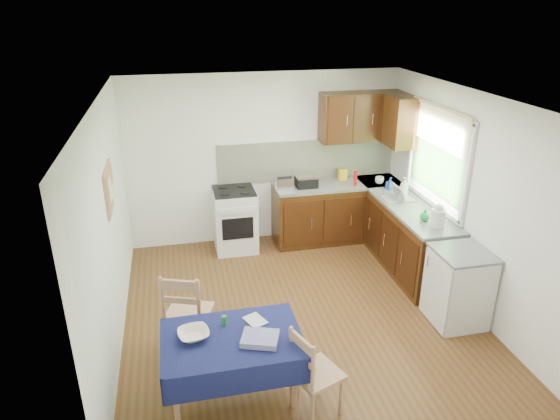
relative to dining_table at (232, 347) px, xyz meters
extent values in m
plane|color=#523115|center=(0.93, 1.28, -0.62)|extent=(4.20, 4.20, 0.00)
cube|color=white|center=(0.93, 1.28, 1.88)|extent=(4.00, 4.20, 0.02)
cube|color=white|center=(0.93, 3.38, 0.63)|extent=(4.00, 0.02, 2.50)
cube|color=white|center=(0.93, -0.82, 0.63)|extent=(4.00, 0.02, 2.50)
cube|color=white|center=(-1.07, 1.28, 0.63)|extent=(0.02, 4.20, 2.50)
cube|color=white|center=(2.93, 1.28, 0.63)|extent=(0.02, 4.20, 2.50)
cube|color=black|center=(1.98, 3.08, -0.19)|extent=(1.90, 0.60, 0.86)
cube|color=black|center=(2.63, 1.93, -0.19)|extent=(0.60, 1.70, 0.86)
cube|color=slate|center=(1.98, 3.08, 0.26)|extent=(1.90, 0.60, 0.04)
cube|color=slate|center=(2.63, 1.93, 0.26)|extent=(0.60, 1.70, 0.04)
cube|color=slate|center=(2.63, 3.08, 0.26)|extent=(0.60, 0.60, 0.04)
cube|color=white|center=(1.58, 3.37, 0.58)|extent=(2.70, 0.02, 0.60)
cube|color=black|center=(2.33, 3.21, 1.23)|extent=(1.20, 0.35, 0.70)
cube|color=black|center=(2.76, 2.78, 1.23)|extent=(0.35, 0.50, 0.70)
cube|color=silver|center=(0.43, 3.08, -0.17)|extent=(0.60, 0.60, 0.90)
cube|color=black|center=(0.43, 3.08, 0.28)|extent=(0.58, 0.58, 0.02)
cube|color=black|center=(0.43, 2.78, -0.17)|extent=(0.44, 0.01, 0.32)
cube|color=#2C5924|center=(2.92, 1.98, 0.88)|extent=(0.01, 1.40, 0.85)
cube|color=silver|center=(2.90, 1.98, 1.53)|extent=(0.04, 1.48, 0.06)
cube|color=silver|center=(2.90, 1.98, 0.33)|extent=(0.04, 1.48, 0.06)
cube|color=#C6B289|center=(2.89, 1.98, 1.31)|extent=(0.02, 1.36, 0.44)
cube|color=silver|center=(2.63, 0.73, -0.20)|extent=(0.55, 0.58, 0.85)
cube|color=slate|center=(2.63, 0.73, 0.25)|extent=(0.58, 0.60, 0.03)
cube|color=#A47252|center=(-1.04, 1.58, 0.98)|extent=(0.02, 0.62, 0.47)
cube|color=#9A6F40|center=(-1.03, 1.58, 0.98)|extent=(0.01, 0.56, 0.41)
cube|color=white|center=(-1.02, 1.50, 1.00)|extent=(0.00, 0.18, 0.24)
cube|color=white|center=(-1.02, 1.70, 0.88)|extent=(0.00, 0.15, 0.20)
cube|color=#101840|center=(0.00, 0.00, 0.09)|extent=(1.17, 0.78, 0.03)
cube|color=#101840|center=(0.00, -0.40, -0.03)|extent=(1.21, 0.02, 0.26)
cube|color=#101840|center=(0.00, 0.40, -0.03)|extent=(1.21, 0.02, 0.26)
cube|color=#101840|center=(-0.59, 0.00, -0.03)|extent=(0.02, 0.82, 0.26)
cube|color=#101840|center=(0.59, 0.00, -0.03)|extent=(0.02, 0.82, 0.26)
cylinder|color=#A47252|center=(-0.50, -0.31, -0.27)|extent=(0.05, 0.05, 0.70)
cylinder|color=#A47252|center=(0.50, -0.31, -0.27)|extent=(0.05, 0.05, 0.70)
cylinder|color=#A47252|center=(-0.50, 0.31, -0.27)|extent=(0.05, 0.05, 0.70)
cylinder|color=#A47252|center=(0.50, 0.31, -0.27)|extent=(0.05, 0.05, 0.70)
cube|color=#A47252|center=(-0.35, 0.81, -0.15)|extent=(0.57, 0.57, 0.04)
cube|color=#A47252|center=(-0.41, 0.63, 0.22)|extent=(0.39, 0.17, 0.32)
cylinder|color=#A47252|center=(-0.12, 0.92, -0.39)|extent=(0.04, 0.04, 0.47)
cylinder|color=#A47252|center=(-0.45, 1.04, -0.39)|extent=(0.04, 0.04, 0.47)
cylinder|color=#A47252|center=(-0.24, 0.58, -0.39)|extent=(0.04, 0.04, 0.47)
cylinder|color=#A47252|center=(-0.57, 0.70, -0.39)|extent=(0.04, 0.04, 0.47)
cube|color=#A47252|center=(0.70, -0.24, -0.21)|extent=(0.50, 0.50, 0.04)
cube|color=#A47252|center=(0.54, -0.30, 0.11)|extent=(0.15, 0.34, 0.28)
cylinder|color=#A47252|center=(0.90, -0.33, -0.42)|extent=(0.03, 0.03, 0.41)
cylinder|color=#A47252|center=(0.79, -0.04, -0.42)|extent=(0.03, 0.03, 0.41)
cylinder|color=#A47252|center=(0.61, -0.45, -0.42)|extent=(0.03, 0.03, 0.41)
cylinder|color=#A47252|center=(0.50, -0.15, -0.42)|extent=(0.03, 0.03, 0.41)
cube|color=silver|center=(1.15, 3.00, 0.36)|extent=(0.25, 0.15, 0.17)
cube|color=black|center=(1.15, 3.00, 0.46)|extent=(0.21, 0.02, 0.02)
cube|color=black|center=(1.49, 3.05, 0.35)|extent=(0.30, 0.26, 0.14)
cube|color=silver|center=(1.49, 3.05, 0.44)|extent=(0.30, 0.26, 0.03)
cylinder|color=red|center=(2.20, 2.93, 0.39)|extent=(0.05, 0.05, 0.22)
cube|color=yellow|center=(2.10, 3.22, 0.36)|extent=(0.15, 0.12, 0.17)
cube|color=gray|center=(2.57, 2.29, 0.29)|extent=(0.41, 0.31, 0.02)
cylinder|color=silver|center=(2.57, 2.29, 0.37)|extent=(0.05, 0.19, 0.19)
cylinder|color=silver|center=(2.66, 1.38, 0.38)|extent=(0.17, 0.17, 0.21)
sphere|color=silver|center=(2.66, 1.38, 0.51)|extent=(0.11, 0.11, 0.11)
imported|color=white|center=(2.58, 2.93, 0.33)|extent=(0.16, 0.16, 0.10)
imported|color=silver|center=(2.62, 2.23, 0.44)|extent=(0.16, 0.16, 0.33)
imported|color=#1C47A4|center=(2.61, 2.66, 0.37)|extent=(0.11, 0.10, 0.18)
imported|color=#268B3E|center=(2.59, 1.55, 0.35)|extent=(0.16, 0.16, 0.16)
imported|color=#F7E5CA|center=(-0.32, 0.07, 0.14)|extent=(0.30, 0.30, 0.07)
imported|color=white|center=(0.17, 0.15, 0.11)|extent=(0.22, 0.25, 0.02)
cylinder|color=#227F35|center=(-0.04, 0.19, 0.15)|extent=(0.04, 0.04, 0.09)
cube|color=navy|center=(0.23, -0.11, 0.13)|extent=(0.37, 0.33, 0.05)
camera|label=1|loc=(-0.35, -3.53, 2.78)|focal=32.00mm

